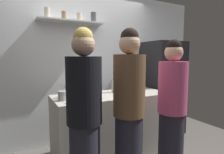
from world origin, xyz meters
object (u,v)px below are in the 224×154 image
object	(u,v)px
utensil_holder	(63,96)
refrigerator	(162,87)
baking_pan	(129,92)
person_brown_jacket	(129,111)
water_bottle_plastic	(68,91)
person_blonde	(84,119)
wine_bottle_pale_glass	(114,85)
wine_bottle_dark_glass	(76,87)
wine_bottle_amber_glass	(89,92)
person_pink_top	(172,110)

from	to	relation	value
utensil_holder	refrigerator	bearing A→B (deg)	12.20
baking_pan	utensil_holder	xyz separation A→B (m)	(-0.97, -0.02, 0.03)
utensil_holder	person_brown_jacket	xyz separation A→B (m)	(0.56, -0.63, -0.10)
water_bottle_plastic	person_blonde	distance (m)	0.75
wine_bottle_pale_glass	wine_bottle_dark_glass	world-z (taller)	wine_bottle_dark_glass
person_blonde	water_bottle_plastic	bearing A→B (deg)	38.03
refrigerator	person_brown_jacket	xyz separation A→B (m)	(-1.44, -1.06, 0.00)
wine_bottle_pale_glass	wine_bottle_amber_glass	bearing A→B (deg)	-143.78
wine_bottle_dark_glass	person_pink_top	xyz separation A→B (m)	(0.91, -0.90, -0.21)
wine_bottle_amber_glass	person_brown_jacket	world-z (taller)	person_brown_jacket
utensil_holder	person_pink_top	size ratio (longest dim) A/B	0.13
utensil_holder	person_brown_jacket	distance (m)	0.85
utensil_holder	wine_bottle_pale_glass	xyz separation A→B (m)	(0.82, 0.20, 0.05)
person_brown_jacket	person_pink_top	bearing A→B (deg)	-4.53
wine_bottle_pale_glass	wine_bottle_amber_glass	world-z (taller)	wine_bottle_amber_glass
wine_bottle_amber_glass	water_bottle_plastic	bearing A→B (deg)	115.86
baking_pan	utensil_holder	distance (m)	0.97
refrigerator	baking_pan	world-z (taller)	refrigerator
refrigerator	wine_bottle_dark_glass	world-z (taller)	refrigerator
wine_bottle_pale_glass	water_bottle_plastic	xyz separation A→B (m)	(-0.72, -0.06, -0.02)
refrigerator	wine_bottle_amber_glass	size ratio (longest dim) A/B	5.33
utensil_holder	wine_bottle_dark_glass	bearing A→B (deg)	43.89
utensil_holder	water_bottle_plastic	world-z (taller)	utensil_holder
baking_pan	water_bottle_plastic	distance (m)	0.89
baking_pan	utensil_holder	bearing A→B (deg)	-178.86
refrigerator	person_pink_top	world-z (taller)	refrigerator
wine_bottle_amber_glass	water_bottle_plastic	size ratio (longest dim) A/B	1.58
utensil_holder	wine_bottle_amber_glass	xyz separation A→B (m)	(0.26, -0.21, 0.06)
baking_pan	water_bottle_plastic	size ratio (longest dim) A/B	1.65
baking_pan	water_bottle_plastic	bearing A→B (deg)	172.57
refrigerator	utensil_holder	xyz separation A→B (m)	(-2.01, -0.43, 0.11)
wine_bottle_amber_glass	person_pink_top	bearing A→B (deg)	-27.02
wine_bottle_dark_glass	wine_bottle_pale_glass	bearing A→B (deg)	-3.68
refrigerator	water_bottle_plastic	xyz separation A→B (m)	(-1.91, -0.30, 0.14)
baking_pan	wine_bottle_pale_glass	distance (m)	0.25
wine_bottle_pale_glass	person_brown_jacket	bearing A→B (deg)	-107.24
wine_bottle_pale_glass	person_blonde	xyz separation A→B (m)	(-0.75, -0.80, -0.17)
wine_bottle_pale_glass	utensil_holder	bearing A→B (deg)	-166.52
refrigerator	wine_bottle_amber_glass	bearing A→B (deg)	-159.70
utensil_holder	water_bottle_plastic	bearing A→B (deg)	55.44
baking_pan	person_blonde	bearing A→B (deg)	-145.44
person_pink_top	wine_bottle_pale_glass	bearing A→B (deg)	-158.50
utensil_holder	water_bottle_plastic	distance (m)	0.17
wine_bottle_dark_glass	person_pink_top	world-z (taller)	person_pink_top
utensil_holder	wine_bottle_dark_glass	xyz separation A→B (m)	(0.24, 0.23, 0.06)
baking_pan	person_brown_jacket	size ratio (longest dim) A/B	0.19
wine_bottle_pale_glass	person_blonde	distance (m)	1.11
wine_bottle_dark_glass	person_blonde	size ratio (longest dim) A/B	0.18
utensil_holder	person_pink_top	xyz separation A→B (m)	(1.15, -0.67, -0.16)
water_bottle_plastic	person_pink_top	bearing A→B (deg)	-37.10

